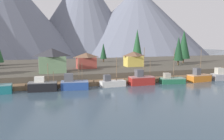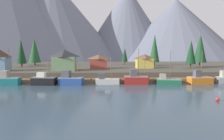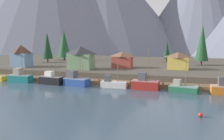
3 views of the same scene
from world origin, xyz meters
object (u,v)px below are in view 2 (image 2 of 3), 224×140
at_px(fishing_boat_orange, 199,79).
at_px(conifer_near_right, 21,51).
at_px(conifer_mid_left, 200,48).
at_px(channel_buoy, 218,99).
at_px(fishing_boat_black, 44,80).
at_px(fishing_boat_blue, 70,80).
at_px(conifer_back_right, 125,55).
at_px(fishing_boat_white, 106,81).
at_px(fishing_boat_teal, 7,80).
at_px(fishing_boat_red, 136,79).
at_px(house_blue, 0,60).
at_px(conifer_near_left, 155,48).
at_px(house_red, 99,61).
at_px(house_green, 64,60).
at_px(fishing_boat_green, 168,81).
at_px(conifer_mid_right, 34,50).
at_px(house_yellow, 144,61).
at_px(conifer_back_left, 191,52).

xyz_separation_m(fishing_boat_orange, conifer_near_right, (-58.05, 26.54, 7.52)).
bearing_deg(conifer_mid_left, channel_buoy, -111.98).
distance_m(fishing_boat_black, conifer_near_right, 31.91).
relative_size(conifer_near_right, channel_buoy, 15.69).
height_order(fishing_boat_blue, conifer_back_right, conifer_back_right).
height_order(fishing_boat_white, conifer_near_right, conifer_near_right).
xyz_separation_m(fishing_boat_teal, fishing_boat_blue, (16.59, -0.45, 0.05)).
bearing_deg(fishing_boat_orange, fishing_boat_white, 174.44).
relative_size(fishing_boat_red, house_blue, 1.37).
relative_size(fishing_boat_red, conifer_near_left, 0.72).
xyz_separation_m(fishing_boat_blue, conifer_near_left, (30.77, 33.24, 8.59)).
bearing_deg(conifer_near_right, fishing_boat_orange, -24.57).
bearing_deg(fishing_boat_teal, house_red, 38.01).
bearing_deg(fishing_boat_black, house_green, 82.98).
bearing_deg(fishing_boat_orange, conifer_mid_left, 59.70).
bearing_deg(conifer_back_right, house_red, -119.02).
xyz_separation_m(fishing_boat_teal, conifer_back_right, (35.24, 39.81, 5.71)).
height_order(fishing_boat_green, house_red, fishing_boat_green).
height_order(fishing_boat_teal, fishing_boat_orange, fishing_boat_teal).
distance_m(house_green, channel_buoy, 45.67).
relative_size(fishing_boat_white, conifer_mid_right, 0.61).
height_order(conifer_near_left, conifer_back_right, conifer_near_left).
xyz_separation_m(fishing_boat_white, fishing_boat_green, (16.51, -0.66, -0.04)).
distance_m(house_yellow, conifer_near_right, 47.55).
bearing_deg(house_yellow, conifer_mid_right, 160.13).
relative_size(fishing_boat_white, house_green, 0.97).
xyz_separation_m(fishing_boat_teal, conifer_mid_left, (63.41, 24.49, 8.53)).
bearing_deg(fishing_boat_black, fishing_boat_green, 6.34).
bearing_deg(fishing_boat_white, conifer_back_left, 27.38).
relative_size(fishing_boat_black, conifer_near_right, 0.59).
relative_size(house_red, conifer_mid_left, 0.49).
relative_size(fishing_boat_red, conifer_mid_left, 0.75).
distance_m(house_yellow, conifer_near_left, 15.37).
distance_m(fishing_boat_orange, house_red, 34.06).
height_order(fishing_boat_white, conifer_near_left, conifer_near_left).
bearing_deg(fishing_boat_white, house_green, 135.04).
relative_size(fishing_boat_white, conifer_near_right, 0.66).
bearing_deg(fishing_boat_teal, house_blue, 122.12).
relative_size(fishing_boat_red, conifer_back_right, 1.23).
bearing_deg(conifer_mid_left, conifer_near_left, 152.65).
height_order(fishing_boat_blue, fishing_boat_red, fishing_boat_red).
bearing_deg(conifer_near_left, fishing_boat_teal, -145.30).
bearing_deg(house_red, fishing_boat_blue, -110.01).
bearing_deg(house_yellow, conifer_near_right, 172.41).
bearing_deg(conifer_mid_right, house_blue, -96.71).
height_order(house_yellow, house_blue, house_blue).
bearing_deg(house_green, fishing_boat_green, -22.81).
height_order(fishing_boat_teal, house_green, fishing_boat_teal).
distance_m(fishing_boat_orange, conifer_mid_right, 67.69).
height_order(fishing_boat_teal, conifer_back_left, conifer_back_left).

